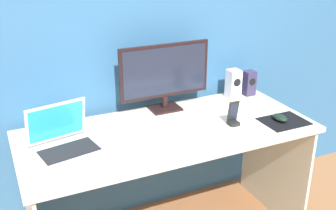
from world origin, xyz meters
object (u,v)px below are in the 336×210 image
Objects in this scene: monitor at (165,74)px; mouse at (280,118)px; speaker_near_monitor at (233,84)px; laptop at (64,141)px; phone_in_dock at (233,117)px; keyboard_external at (203,140)px; fishbowl at (53,120)px; speaker_right at (249,83)px.

monitor is 0.70m from mouse.
speaker_near_monitor is 0.53× the size of laptop.
laptop is at bearing 173.41° from phone_in_dock.
laptop is 2.49× the size of phone_in_dock.
monitor is 1.34× the size of keyboard_external.
laptop is at bearing -158.97° from monitor.
fishbowl is 1.42× the size of mouse.
phone_in_dock is at bearing -54.65° from monitor.
keyboard_external is 0.26m from phone_in_dock.
monitor is 0.72m from laptop.
phone_in_dock is at bearing 161.60° from mouse.
speaker_near_monitor is at bearing 12.17° from laptop.
laptop reaches higher than mouse.
monitor is at bearing 93.83° from keyboard_external.
laptop is (-0.65, -0.25, -0.17)m from monitor.
speaker_right is 0.12m from speaker_near_monitor.
monitor is at bearing 21.03° from laptop.
speaker_right reaches higher than phone_in_dock.
mouse is (0.51, -0.43, -0.20)m from monitor.
speaker_right is at bearing 45.12° from phone_in_dock.
mouse is (1.16, -0.18, -0.02)m from laptop.
monitor is at bearing 179.14° from speaker_near_monitor.
keyboard_external is at bearing -158.47° from phone_in_dock.
speaker_near_monitor reaches higher than fishbowl.
keyboard_external is at bearing -143.03° from speaker_right.
monitor is 0.50m from keyboard_external.
mouse is at bearing -15.32° from phone_in_dock.
keyboard_external is 0.51m from mouse.
laptop reaches higher than phone_in_dock.
monitor reaches higher than keyboard_external.
monitor is 1.59× the size of laptop.
monitor is 3.44× the size of speaker_right.
fishbowl is 0.79m from keyboard_external.
fishbowl is at bearing 160.20° from phone_in_dock.
fishbowl is 1.02× the size of phone_in_dock.
speaker_right is at bearing 11.02° from laptop.
monitor reaches higher than mouse.
monitor is 3.88× the size of fishbowl.
laptop is at bearing 165.85° from keyboard_external.
phone_in_dock reaches higher than mouse.
phone_in_dock is at bearing 24.25° from keyboard_external.
laptop is at bearing -167.83° from speaker_near_monitor.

